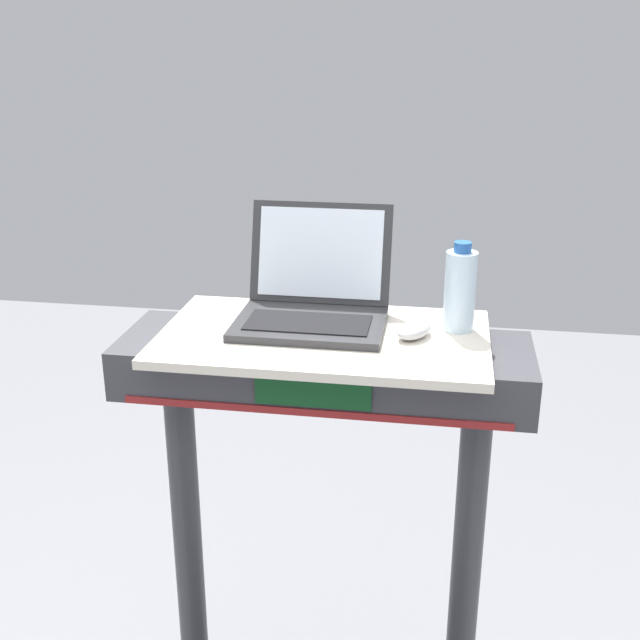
{
  "coord_description": "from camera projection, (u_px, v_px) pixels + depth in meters",
  "views": [
    {
      "loc": [
        0.25,
        -0.89,
        1.82
      ],
      "look_at": [
        0.0,
        0.65,
        1.24
      ],
      "focal_mm": 44.93,
      "sensor_mm": 36.0,
      "label": 1
    }
  ],
  "objects": [
    {
      "name": "laptop",
      "position": [
        313.0,
        300.0,
        1.79
      ],
      "size": [
        0.33,
        0.31,
        0.24
      ],
      "rotation": [
        0.0,
        0.0,
        0.02
      ],
      "color": "#2D2D30",
      "rests_on": "desk_board"
    },
    {
      "name": "water_bottle",
      "position": [
        460.0,
        290.0,
        1.72
      ],
      "size": [
        0.07,
        0.07,
        0.2
      ],
      "color": "silver",
      "rests_on": "desk_board"
    },
    {
      "name": "computer_mouse",
      "position": [
        414.0,
        330.0,
        1.71
      ],
      "size": [
        0.1,
        0.12,
        0.03
      ],
      "primitive_type": "ellipsoid",
      "rotation": [
        0.0,
        0.0,
        -0.46
      ],
      "color": "#B2B2B7",
      "rests_on": "desk_board"
    },
    {
      "name": "desk_board",
      "position": [
        324.0,
        338.0,
        1.73
      ],
      "size": [
        0.71,
        0.42,
        0.02
      ],
      "primitive_type": "cube",
      "color": "beige",
      "rests_on": "treadmill_base"
    }
  ]
}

